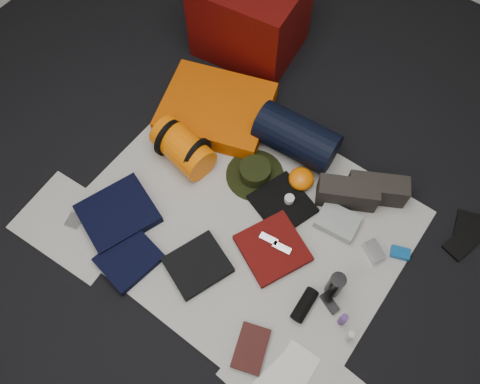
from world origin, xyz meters
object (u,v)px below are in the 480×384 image
Objects in this scene: compact_camera at (374,251)px; paperback_book at (251,348)px; sleeping_pad at (216,109)px; stuff_sack at (183,148)px; navy_duffel at (297,137)px; water_bottle at (335,285)px; red_cabinet at (250,16)px.

compact_camera is 0.54× the size of paperback_book.
stuff_sack is at bearing -83.83° from sleeping_pad.
navy_duffel reaches higher than water_bottle.
sleeping_pad is (0.17, -0.56, -0.19)m from red_cabinet.
navy_duffel is (0.50, 0.08, 0.06)m from sleeping_pad.
sleeping_pad reaches higher than paperback_book.
red_cabinet reaches higher than paperback_book.
paperback_book is (0.90, -0.62, -0.08)m from stuff_sack.
paperback_book is at bearing -61.77° from red_cabinet.
stuff_sack is at bearing 126.80° from paperback_book.
red_cabinet reaches higher than sleeping_pad.
stuff_sack is 1.14m from compact_camera.
red_cabinet is at bearing 102.68° from stuff_sack.
sleeping_pad is 1.35× the size of navy_duffel.
stuff_sack is 1.07m from water_bottle.
red_cabinet is at bearing 139.72° from navy_duffel.
compact_camera is at bearing -10.08° from sleeping_pad.
water_bottle is at bearing -48.11° from navy_duffel.
sleeping_pad is 3.21× the size of water_bottle.
compact_camera is (1.13, 0.13, -0.08)m from stuff_sack.
navy_duffel is at bearing -172.79° from compact_camera.
sleeping_pad is 2.86× the size of paperback_book.
stuff_sack is at bearing -85.27° from red_cabinet.
stuff_sack is at bearing 171.58° from water_bottle.
sleeping_pad is at bearing -175.64° from navy_duffel.
red_cabinet reaches higher than compact_camera.
navy_duffel is (0.67, -0.48, -0.12)m from red_cabinet.
water_bottle is (0.60, -0.57, -0.02)m from navy_duffel.
red_cabinet is 1.65m from water_bottle.
water_bottle is 0.89× the size of paperback_book.
stuff_sack is (0.04, -0.34, 0.04)m from sleeping_pad.
stuff_sack is 2.97× the size of compact_camera.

